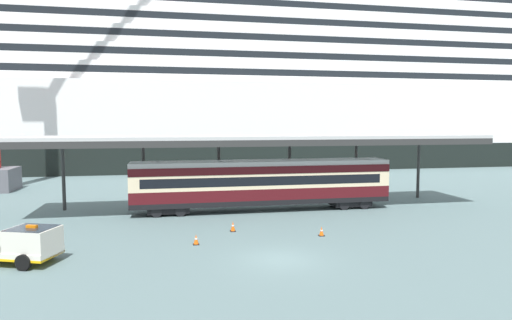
% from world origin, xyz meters
% --- Properties ---
extents(ground_plane, '(400.00, 400.00, 0.00)m').
position_xyz_m(ground_plane, '(0.00, 0.00, 0.00)').
color(ground_plane, slate).
extents(cruise_ship, '(174.06, 30.10, 41.61)m').
position_xyz_m(cruise_ship, '(-6.43, 55.91, 13.82)').
color(cruise_ship, black).
rests_on(cruise_ship, ground).
extents(platform_canopy, '(38.28, 6.29, 6.13)m').
position_xyz_m(platform_canopy, '(1.86, 13.54, 5.86)').
color(platform_canopy, '#B7B7B7').
rests_on(platform_canopy, ground).
extents(train_carriage, '(20.99, 2.81, 4.11)m').
position_xyz_m(train_carriage, '(1.86, 13.09, 2.30)').
color(train_carriage, black).
rests_on(train_carriage, ground).
extents(service_truck, '(5.58, 3.75, 2.02)m').
position_xyz_m(service_truck, '(-13.40, 2.06, 0.99)').
color(service_truck, silver).
rests_on(service_truck, ground).
extents(traffic_cone_near, '(0.36, 0.36, 0.62)m').
position_xyz_m(traffic_cone_near, '(-4.13, 3.75, 0.30)').
color(traffic_cone_near, black).
rests_on(traffic_cone_near, ground).
extents(traffic_cone_mid, '(0.36, 0.36, 0.69)m').
position_xyz_m(traffic_cone_mid, '(-1.53, 6.52, 0.34)').
color(traffic_cone_mid, black).
rests_on(traffic_cone_mid, ground).
extents(traffic_cone_far, '(0.36, 0.36, 0.60)m').
position_xyz_m(traffic_cone_far, '(3.84, 4.26, 0.30)').
color(traffic_cone_far, black).
rests_on(traffic_cone_far, ground).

